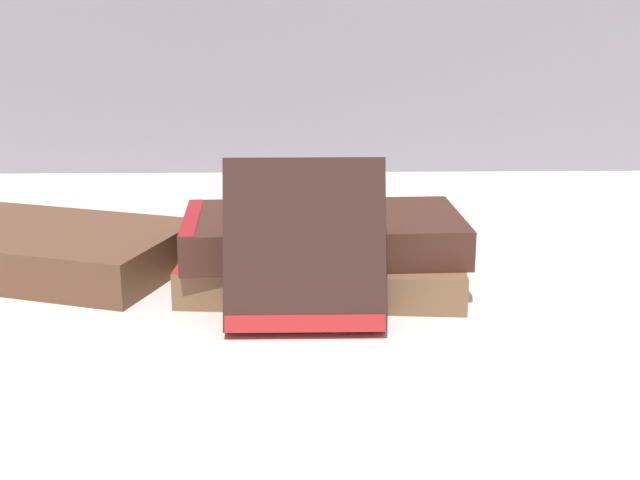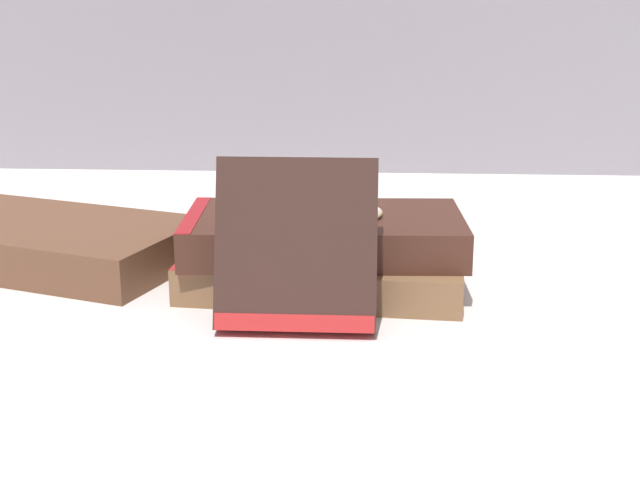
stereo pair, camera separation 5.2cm
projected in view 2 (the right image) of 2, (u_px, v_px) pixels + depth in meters
name	position (u px, v px, depth m)	size (l,w,h in m)	color
ground_plane	(287.00, 305.00, 0.68)	(3.00, 3.00, 0.00)	silver
book_flat_bottom	(318.00, 269.00, 0.72)	(0.23, 0.15, 0.03)	brown
book_flat_top	(317.00, 234.00, 0.71)	(0.22, 0.13, 0.03)	#422319
book_side_left	(38.00, 241.00, 0.78)	(0.29, 0.22, 0.04)	brown
book_leaning_front	(296.00, 252.00, 0.62)	(0.11, 0.06, 0.12)	#331E19
pocket_watch	(350.00, 212.00, 0.70)	(0.05, 0.05, 0.01)	silver
reading_glasses	(271.00, 231.00, 0.87)	(0.10, 0.07, 0.00)	#ADADB2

